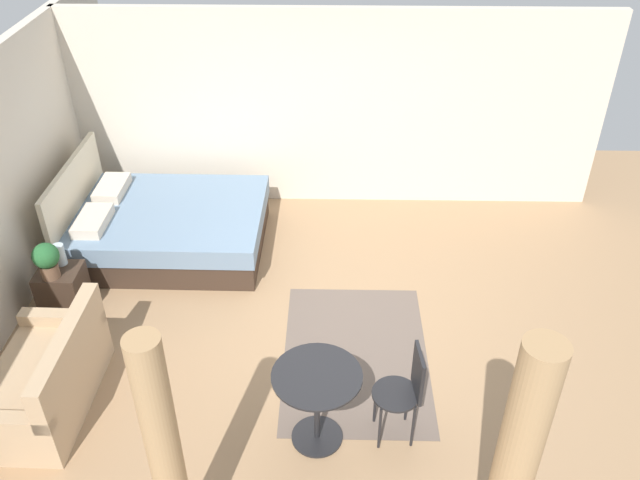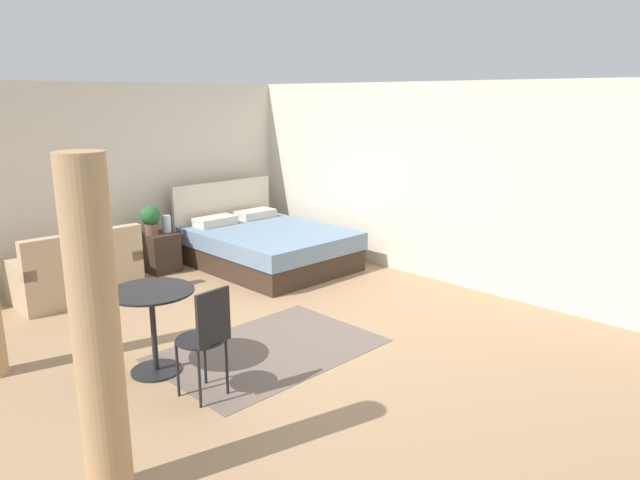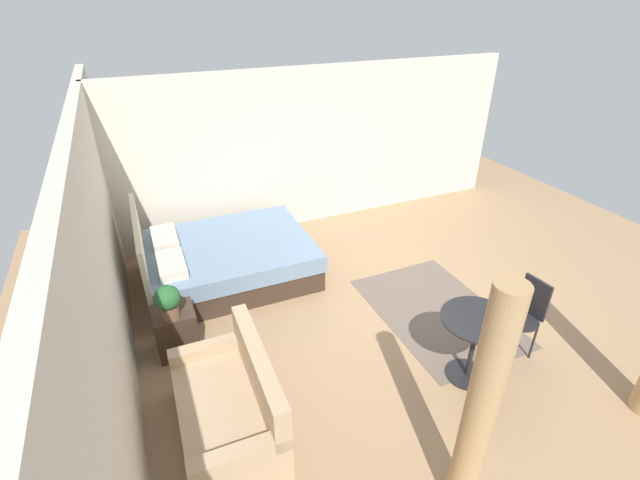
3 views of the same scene
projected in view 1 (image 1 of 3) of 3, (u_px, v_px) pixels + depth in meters
The scene contains 12 objects.
ground_plane at pixel (334, 329), 6.75m from camera, with size 8.33×9.73×0.02m, color #9E7A56.
wall_right at pixel (336, 110), 8.22m from camera, with size 0.12×6.73×2.55m, color beige.
area_rug at pixel (355, 355), 6.42m from camera, with size 2.04×1.40×0.01m, color #66564C.
bed at pixel (166, 226), 7.80m from camera, with size 1.74×2.22×1.11m.
couch at pixel (46, 381), 5.76m from camera, with size 1.40×0.82×0.86m.
nightstand at pixel (63, 291), 6.83m from camera, with size 0.41×0.44×0.53m.
potted_plant at pixel (47, 259), 6.47m from camera, with size 0.26×0.26×0.39m.
vase at pixel (60, 255), 6.71m from camera, with size 0.12×0.12×0.23m.
balcony_table at pixel (317, 394), 5.31m from camera, with size 0.74×0.74×0.76m.
cafe_chair_near_window at pixel (406, 387), 5.33m from camera, with size 0.43×0.43×0.93m.
curtain_left at pixel (515, 466), 4.14m from camera, with size 0.27×0.27×2.09m.
curtain_right at pixel (166, 459), 4.18m from camera, with size 0.22×0.22×2.09m.
Camera 1 is at (-5.04, 0.03, 4.57)m, focal length 36.60 mm.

